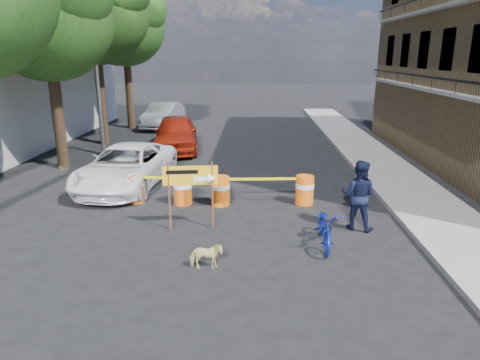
# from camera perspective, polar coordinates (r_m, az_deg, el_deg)

# --- Properties ---
(ground) EXTENTS (120.00, 120.00, 0.00)m
(ground) POSITION_cam_1_polar(r_m,az_deg,el_deg) (10.70, -3.50, -8.40)
(ground) COLOR black
(ground) RESTS_ON ground
(sidewalk_east) EXTENTS (2.40, 40.00, 0.15)m
(sidewalk_east) POSITION_cam_1_polar(r_m,az_deg,el_deg) (17.09, 19.67, 0.49)
(sidewalk_east) COLOR gray
(sidewalk_east) RESTS_ON ground
(tree_mid_a) EXTENTS (5.25, 5.00, 8.68)m
(tree_mid_a) POSITION_cam_1_polar(r_m,az_deg,el_deg) (18.43, -24.32, 19.81)
(tree_mid_a) COLOR #332316
(tree_mid_a) RESTS_ON ground
(tree_mid_b) EXTENTS (5.67, 5.40, 9.62)m
(tree_mid_b) POSITION_cam_1_polar(r_m,az_deg,el_deg) (23.10, -18.86, 21.16)
(tree_mid_b) COLOR #332316
(tree_mid_b) RESTS_ON ground
(tree_far) EXTENTS (5.04, 4.80, 8.84)m
(tree_far) POSITION_cam_1_polar(r_m,az_deg,el_deg) (27.81, -15.04, 19.48)
(tree_far) COLOR #332316
(tree_far) RESTS_ON ground
(streetlamp) EXTENTS (1.25, 0.18, 8.00)m
(streetlamp) POSITION_cam_1_polar(r_m,az_deg,el_deg) (20.37, -18.56, 15.31)
(streetlamp) COLOR gray
(streetlamp) RESTS_ON ground
(barrel_far_left) EXTENTS (0.58, 0.58, 0.90)m
(barrel_far_left) POSITION_cam_1_polar(r_m,az_deg,el_deg) (13.80, -13.78, -0.98)
(barrel_far_left) COLOR #E5480D
(barrel_far_left) RESTS_ON ground
(barrel_mid_left) EXTENTS (0.58, 0.58, 0.90)m
(barrel_mid_left) POSITION_cam_1_polar(r_m,az_deg,el_deg) (13.33, -7.65, -1.26)
(barrel_mid_left) COLOR #E5480D
(barrel_mid_left) RESTS_ON ground
(barrel_mid_right) EXTENTS (0.58, 0.58, 0.90)m
(barrel_mid_right) POSITION_cam_1_polar(r_m,az_deg,el_deg) (13.15, -2.62, -1.37)
(barrel_mid_right) COLOR #E5480D
(barrel_mid_right) RESTS_ON ground
(barrel_far_right) EXTENTS (0.58, 0.58, 0.90)m
(barrel_far_right) POSITION_cam_1_polar(r_m,az_deg,el_deg) (13.37, 8.61, -1.24)
(barrel_far_right) COLOR #E5480D
(barrel_far_right) RESTS_ON ground
(detour_sign) EXTENTS (1.42, 0.30, 1.84)m
(detour_sign) POSITION_cam_1_polar(r_m,az_deg,el_deg) (11.12, -5.69, -0.06)
(detour_sign) COLOR #592D19
(detour_sign) RESTS_ON ground
(pedestrian) EXTENTS (1.12, 1.01, 1.88)m
(pedestrian) POSITION_cam_1_polar(r_m,az_deg,el_deg) (11.63, 15.51, -1.96)
(pedestrian) COLOR black
(pedestrian) RESTS_ON ground
(bicycle) EXTENTS (0.69, 1.00, 1.85)m
(bicycle) POSITION_cam_1_polar(r_m,az_deg,el_deg) (10.43, 11.44, -3.89)
(bicycle) COLOR #1427A7
(bicycle) RESTS_ON ground
(dog) EXTENTS (0.74, 0.38, 0.60)m
(dog) POSITION_cam_1_polar(r_m,az_deg,el_deg) (9.39, -4.54, -10.09)
(dog) COLOR #E4D383
(dog) RESTS_ON ground
(suv_white) EXTENTS (2.90, 5.40, 1.44)m
(suv_white) POSITION_cam_1_polar(r_m,az_deg,el_deg) (15.43, -14.92, 1.74)
(suv_white) COLOR white
(suv_white) RESTS_ON ground
(sedan_red) EXTENTS (2.65, 5.17, 1.68)m
(sedan_red) POSITION_cam_1_polar(r_m,az_deg,el_deg) (20.86, -8.56, 6.19)
(sedan_red) COLOR maroon
(sedan_red) RESTS_ON ground
(sedan_silver) EXTENTS (2.11, 4.86, 1.56)m
(sedan_silver) POSITION_cam_1_polar(r_m,az_deg,el_deg) (27.79, -10.18, 8.52)
(sedan_silver) COLOR #ACAEB4
(sedan_silver) RESTS_ON ground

